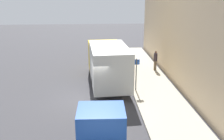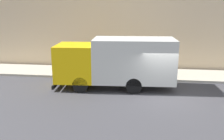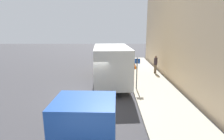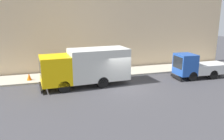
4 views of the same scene
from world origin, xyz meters
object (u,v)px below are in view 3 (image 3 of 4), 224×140
(pedestrian_walking, at_px, (156,64))
(street_sign_post, at_px, (137,70))
(large_utility_truck, at_px, (111,63))
(traffic_cone_orange, at_px, (135,66))

(pedestrian_walking, height_order, street_sign_post, street_sign_post)
(pedestrian_walking, bearing_deg, large_utility_truck, -100.08)
(pedestrian_walking, height_order, traffic_cone_orange, pedestrian_walking)
(traffic_cone_orange, bearing_deg, large_utility_truck, -118.19)
(pedestrian_walking, distance_m, street_sign_post, 5.25)
(street_sign_post, bearing_deg, large_utility_truck, 136.27)
(large_utility_truck, relative_size, traffic_cone_orange, 12.28)
(street_sign_post, bearing_deg, pedestrian_walking, 61.96)
(pedestrian_walking, relative_size, street_sign_post, 0.75)
(traffic_cone_orange, height_order, street_sign_post, street_sign_post)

